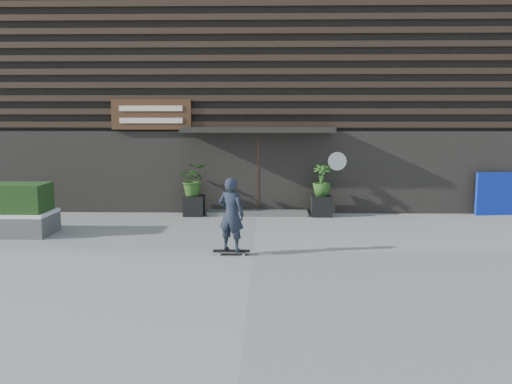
{
  "coord_description": "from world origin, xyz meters",
  "views": [
    {
      "loc": [
        0.33,
        -11.47,
        2.87
      ],
      "look_at": [
        0.02,
        1.56,
        1.1
      ],
      "focal_mm": 37.89,
      "sensor_mm": 36.0,
      "label": 1
    }
  ],
  "objects_px": {
    "planter_pot_right": "(321,206)",
    "skateboarder": "(231,215)",
    "planter_pot_left": "(194,206)",
    "blue_tarp": "(498,194)"
  },
  "relations": [
    {
      "from": "planter_pot_left",
      "to": "blue_tarp",
      "type": "distance_m",
      "value": 9.12
    },
    {
      "from": "skateboarder",
      "to": "planter_pot_right",
      "type": "bearing_deg",
      "value": 63.34
    },
    {
      "from": "planter_pot_left",
      "to": "planter_pot_right",
      "type": "xyz_separation_m",
      "value": [
        3.8,
        0.0,
        0.0
      ]
    },
    {
      "from": "planter_pot_right",
      "to": "skateboarder",
      "type": "height_order",
      "value": "skateboarder"
    },
    {
      "from": "blue_tarp",
      "to": "skateboarder",
      "type": "height_order",
      "value": "skateboarder"
    },
    {
      "from": "planter_pot_right",
      "to": "blue_tarp",
      "type": "xyz_separation_m",
      "value": [
        5.31,
        0.3,
        0.35
      ]
    },
    {
      "from": "planter_pot_right",
      "to": "skateboarder",
      "type": "relative_size",
      "value": 0.36
    },
    {
      "from": "planter_pot_left",
      "to": "planter_pot_right",
      "type": "relative_size",
      "value": 1.0
    },
    {
      "from": "blue_tarp",
      "to": "skateboarder",
      "type": "distance_m",
      "value": 9.15
    },
    {
      "from": "blue_tarp",
      "to": "skateboarder",
      "type": "bearing_deg",
      "value": -154.48
    }
  ]
}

